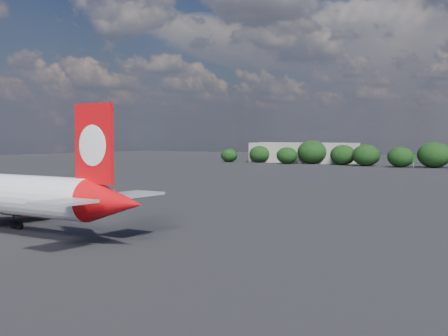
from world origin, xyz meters
The scene contains 3 objects.
ground centered at (0.00, 60.00, 0.00)m, with size 500.00×500.00×0.00m, color black.
terminal_building centered at (-65.00, 192.00, 4.00)m, with size 42.00×16.00×8.00m.
highway_sign centered at (-18.00, 176.00, 3.13)m, with size 6.00×0.30×4.50m.
Camera 1 is at (47.80, -35.87, 11.01)m, focal length 50.00 mm.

